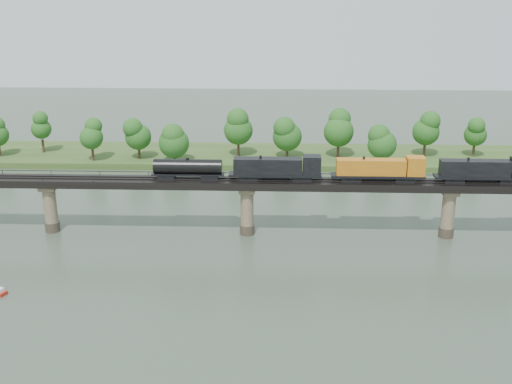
{
  "coord_description": "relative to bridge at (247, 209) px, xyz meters",
  "views": [
    {
      "loc": [
        6.23,
        -90.31,
        50.46
      ],
      "look_at": [
        1.8,
        30.0,
        9.0
      ],
      "focal_mm": 45.0,
      "sensor_mm": 36.0,
      "label": 1
    }
  ],
  "objects": [
    {
      "name": "bridge_superstructure",
      "position": [
        0.0,
        0.0,
        6.33
      ],
      "size": [
        220.0,
        4.9,
        0.75
      ],
      "color": "black",
      "rests_on": "bridge"
    },
    {
      "name": "far_treeline",
      "position": [
        -8.21,
        50.52,
        3.37
      ],
      "size": [
        289.06,
        17.54,
        13.6
      ],
      "color": "#382619",
      "rests_on": "far_bank"
    },
    {
      "name": "freight_train",
      "position": [
        19.1,
        -0.0,
        8.46
      ],
      "size": [
        73.61,
        2.87,
        5.07
      ],
      "color": "black",
      "rests_on": "bridge"
    },
    {
      "name": "ground",
      "position": [
        0.0,
        -30.0,
        -5.46
      ],
      "size": [
        400.0,
        400.0,
        0.0
      ],
      "primitive_type": "plane",
      "color": "#344133",
      "rests_on": "ground"
    },
    {
      "name": "bridge",
      "position": [
        0.0,
        0.0,
        0.0
      ],
      "size": [
        236.0,
        30.0,
        11.5
      ],
      "color": "#473A2D",
      "rests_on": "ground"
    },
    {
      "name": "far_bank",
      "position": [
        0.0,
        55.0,
        -4.66
      ],
      "size": [
        300.0,
        24.0,
        1.6
      ],
      "primitive_type": "cube",
      "color": "#324C1E",
      "rests_on": "ground"
    }
  ]
}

